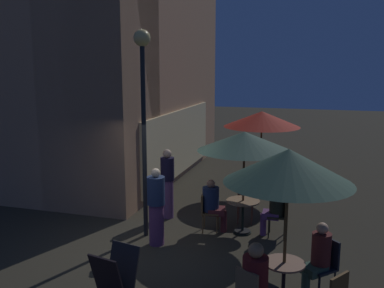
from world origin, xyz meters
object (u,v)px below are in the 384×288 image
object	(u,v)px
cafe_table_1	(284,277)
patron_seated_0	(318,256)
street_lamp_near_corner	(143,91)
patron_seated_1	(257,278)
cafe_table_2	(243,209)
patron_standing_4	(168,183)
patio_umbrella_1	(288,167)
patio_umbrella_0	(262,119)
cafe_chair_0	(325,261)
patron_standing_5	(156,207)
patron_seated_2	(213,202)
menu_sandwich_board	(115,276)
cafe_chair_3	(207,209)
cafe_chair_5	(246,198)
cafe_table_0	(260,177)
patron_seated_3	(275,207)
patio_umbrella_2	(244,142)
cafe_chair_4	(282,212)

from	to	relation	value
cafe_table_1	patron_seated_0	xyz separation A→B (m)	(0.50, -0.50, 0.19)
street_lamp_near_corner	patron_seated_1	xyz separation A→B (m)	(-2.60, -2.85, -2.49)
cafe_table_2	patron_standing_4	size ratio (longest dim) A/B	0.44
cafe_table_2	patio_umbrella_1	world-z (taller)	patio_umbrella_1
cafe_table_1	street_lamp_near_corner	bearing A→B (deg)	57.19
patio_umbrella_0	patron_seated_1	xyz separation A→B (m)	(-6.41, -0.85, -1.49)
cafe_chair_0	patron_standing_5	bearing A→B (deg)	-62.56
cafe_table_2	patron_seated_2	xyz separation A→B (m)	(-0.10, 0.67, 0.13)
patron_standing_4	menu_sandwich_board	bearing A→B (deg)	-3.62
patron_standing_4	cafe_chair_3	bearing A→B (deg)	52.47
menu_sandwich_board	cafe_table_2	world-z (taller)	menu_sandwich_board
cafe_chair_5	patron_seated_1	bearing A→B (deg)	6.90
cafe_table_0	patron_seated_3	size ratio (longest dim) A/B	0.61
patron_seated_1	cafe_table_2	bearing A→B (deg)	44.96
patio_umbrella_2	street_lamp_near_corner	bearing A→B (deg)	110.46
patio_umbrella_2	patron_seated_1	world-z (taller)	patio_umbrella_2
patio_umbrella_2	patron_seated_2	world-z (taller)	patio_umbrella_2
cafe_table_1	patron_standing_4	world-z (taller)	patron_standing_4
cafe_chair_4	patron_seated_3	distance (m)	0.18
cafe_chair_5	patron_seated_1	distance (m)	4.24
cafe_table_1	patron_seated_2	size ratio (longest dim) A/B	0.63
patron_standing_4	patron_standing_5	size ratio (longest dim) A/B	1.05
street_lamp_near_corner	cafe_table_2	xyz separation A→B (m)	(0.76, -2.04, -2.65)
cafe_chair_0	cafe_chair_5	world-z (taller)	cafe_chair_5
patio_umbrella_2	patron_standing_5	world-z (taller)	patio_umbrella_2
cafe_table_0	cafe_chair_3	bearing A→B (deg)	166.45
patron_seated_3	cafe_table_0	bearing A→B (deg)	-78.52
cafe_table_2	patio_umbrella_0	xyz separation A→B (m)	(3.05, 0.04, 1.65)
cafe_table_0	cafe_table_1	size ratio (longest dim) A/B	0.95
street_lamp_near_corner	cafe_chair_5	distance (m)	3.63
cafe_chair_3	patron_standing_4	bearing A→B (deg)	145.48
menu_sandwich_board	patron_seated_0	world-z (taller)	patron_seated_0
cafe_chair_0	cafe_chair_3	bearing A→B (deg)	-84.32
patio_umbrella_0	cafe_chair_4	distance (m)	3.54
cafe_chair_5	patron_standing_4	xyz separation A→B (m)	(-0.34, 1.89, 0.29)
cafe_table_1	cafe_table_2	bearing A→B (deg)	22.17
cafe_chair_5	patron_seated_0	size ratio (longest dim) A/B	0.76
cafe_chair_0	cafe_chair_5	bearing A→B (deg)	-103.75
street_lamp_near_corner	patron_standing_4	distance (m)	2.63
menu_sandwich_board	cafe_table_2	xyz separation A→B (m)	(3.43, -1.43, 0.11)
cafe_chair_5	patron_seated_3	xyz separation A→B (m)	(-0.76, -0.78, 0.10)
patio_umbrella_1	street_lamp_near_corner	bearing A→B (deg)	57.19
menu_sandwich_board	patio_umbrella_2	size ratio (longest dim) A/B	0.38
cafe_table_2	cafe_chair_3	world-z (taller)	cafe_chair_3
cafe_table_2	cafe_chair_4	distance (m)	0.86
cafe_chair_0	patron_standing_5	size ratio (longest dim) A/B	0.58
street_lamp_near_corner	cafe_table_1	world-z (taller)	street_lamp_near_corner
patio_umbrella_0	patron_seated_0	distance (m)	5.81
patron_seated_1	patron_seated_2	bearing A→B (deg)	55.82
patron_seated_1	patron_seated_2	xyz separation A→B (m)	(3.26, 1.48, -0.03)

